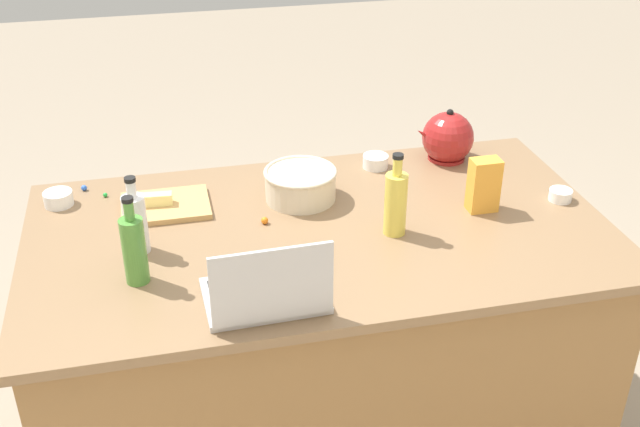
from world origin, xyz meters
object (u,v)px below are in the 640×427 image
Objects in this scene: kettle at (448,138)px; ramekin_wide at (58,199)px; ramekin_medium at (376,161)px; candy_bag at (484,185)px; bottle_oil at (396,202)px; cutting_board at (166,206)px; laptop at (267,292)px; butter_stick_left at (154,199)px; bottle_olive at (134,248)px; bottle_vinegar at (136,222)px; mixing_bowl_large at (300,184)px; ramekin_small at (560,195)px.

kettle reaches higher than ramekin_wide.
ramekin_medium is 0.52× the size of candy_bag.
bottle_oil reaches higher than cutting_board.
laptop is 3.60× the size of ramekin_medium.
butter_stick_left reaches higher than cutting_board.
kettle is 2.36× the size of ramekin_wide.
bottle_oil is at bearing 155.21° from cutting_board.
ramekin_medium is (-0.81, -0.52, -0.08)m from bottle_olive.
candy_bag reaches higher than cutting_board.
laptop reaches higher than candy_bag.
ramekin_medium is (-0.72, -0.13, 0.01)m from cutting_board.
bottle_vinegar reaches higher than ramekin_medium.
butter_stick_left is at bearing 10.15° from ramekin_medium.
laptop is 1.25× the size of bottle_olive.
bottle_vinegar reaches higher than kettle.
bottle_vinegar reaches higher than butter_stick_left.
bottle_vinegar is 1.37× the size of candy_bag.
bottle_oil is at bearing 80.64° from ramekin_medium.
mixing_bowl_large is 2.57× the size of ramekin_wide.
candy_bag reaches higher than ramekin_small.
ramekin_medium is 1.05m from ramekin_wide.
butter_stick_left is (0.03, 0.00, 0.03)m from cutting_board.
ramekin_small is at bearing -179.67° from candy_bag.
cutting_board is 0.04m from butter_stick_left.
bottle_oil is 2.31× the size of butter_stick_left.
ramekin_wide is (0.55, -0.68, -0.02)m from laptop.
bottle_oil is at bearing 53.11° from kettle.
laptop is at bearing 33.41° from bottle_oil.
ramekin_wide reaches higher than ramekin_medium.
candy_bag is at bearing -154.15° from laptop.
ramekin_wide is at bearing 2.02° from kettle.
ramekin_medium is at bearing -178.02° from ramekin_wide.
cutting_board is 0.34m from ramekin_wide.
ramekin_wide is at bearing -14.20° from candy_bag.
kettle reaches higher than ramekin_small.
kettle is at bearing -56.78° from ramekin_small.
butter_stick_left is 1.02m from candy_bag.
mixing_bowl_large is 0.83m from ramekin_small.
laptop is 1.06m from ramekin_small.
ramekin_wide reaches higher than cutting_board.
mixing_bowl_large is 0.43m from cutting_board.
kettle is at bearing -136.32° from laptop.
bottle_olive is 3.48× the size of ramekin_small.
ramekin_small is (-1.23, 0.22, 0.01)m from cutting_board.
mixing_bowl_large is at bearing 29.11° from ramekin_medium.
bottle_olive reaches higher than bottle_vinegar.
bottle_vinegar is at bearing 0.41° from ramekin_small.
mixing_bowl_large is 0.57m from candy_bag.
bottle_olive is 1.33m from ramekin_small.
laptop is 2.88× the size of butter_stick_left.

